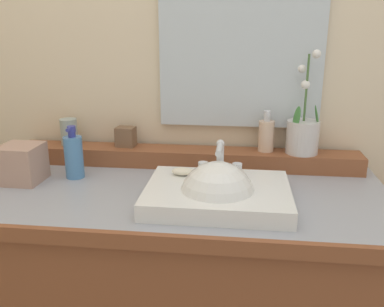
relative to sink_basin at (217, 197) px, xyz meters
name	(u,v)px	position (x,y,z in m)	size (l,w,h in m)	color
wall_back	(191,40)	(-0.14, 0.51, 0.43)	(3.28, 0.20, 2.55)	beige
vanity_cabinet	(177,296)	(-0.14, 0.09, -0.43)	(1.37, 0.63, 0.82)	brown
back_ledge	(185,157)	(-0.14, 0.34, 0.01)	(1.29, 0.11, 0.07)	brown
sink_basin	(217,197)	(0.00, 0.00, 0.00)	(0.43, 0.33, 0.26)	white
soap_bar	(183,171)	(-0.12, 0.10, 0.04)	(0.07, 0.04, 0.02)	beige
potted_plant	(303,132)	(0.29, 0.34, 0.12)	(0.12, 0.12, 0.37)	beige
soap_dispenser	(266,135)	(0.16, 0.35, 0.11)	(0.06, 0.06, 0.15)	beige
tumbler_cup	(69,132)	(-0.60, 0.34, 0.09)	(0.06, 0.06, 0.10)	#929E96
trinket_box	(126,137)	(-0.37, 0.35, 0.08)	(0.07, 0.06, 0.07)	brown
lotion_bottle	(74,156)	(-0.51, 0.17, 0.06)	(0.06, 0.07, 0.18)	#4A7EB2
tissue_box	(22,163)	(-0.67, 0.11, 0.04)	(0.13, 0.13, 0.13)	tan
mirror	(240,58)	(0.05, 0.40, 0.38)	(0.59, 0.02, 0.51)	silver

